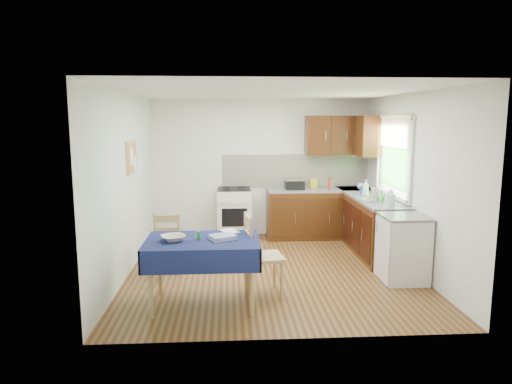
{
  "coord_description": "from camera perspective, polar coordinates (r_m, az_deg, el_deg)",
  "views": [
    {
      "loc": [
        -0.61,
        -6.25,
        2.11
      ],
      "look_at": [
        -0.2,
        0.32,
        1.08
      ],
      "focal_mm": 32.0,
      "sensor_mm": 36.0,
      "label": 1
    }
  ],
  "objects": [
    {
      "name": "wall_back",
      "position": [
        8.42,
        0.6,
        3.03
      ],
      "size": [
        4.0,
        0.02,
        2.5
      ],
      "primitive_type": "cube",
      "color": "silver",
      "rests_on": "ground"
    },
    {
      "name": "window",
      "position": [
        7.43,
        16.82,
        4.97
      ],
      "size": [
        0.04,
        1.48,
        1.26
      ],
      "color": "#2A5A25",
      "rests_on": "wall_right"
    },
    {
      "name": "kettle",
      "position": [
        6.76,
        16.4,
        -0.84
      ],
      "size": [
        0.15,
        0.15,
        0.25
      ],
      "color": "silver",
      "rests_on": "worktop_right"
    },
    {
      "name": "sauce_bottle",
      "position": [
        8.22,
        9.17,
        1.07
      ],
      "size": [
        0.05,
        0.05,
        0.22
      ],
      "primitive_type": "cylinder",
      "color": "red",
      "rests_on": "worktop_back"
    },
    {
      "name": "toaster",
      "position": [
        8.2,
        4.9,
        0.99
      ],
      "size": [
        0.25,
        0.15,
        0.19
      ],
      "rotation": [
        0.0,
        0.0,
        0.37
      ],
      "color": "silver",
      "rests_on": "worktop_back"
    },
    {
      "name": "wall_right",
      "position": [
        6.83,
        18.91,
        1.17
      ],
      "size": [
        0.02,
        4.2,
        2.5
      ],
      "primitive_type": "cube",
      "color": "silver",
      "rests_on": "ground"
    },
    {
      "name": "upper_cabinets",
      "position": [
        8.34,
        11.35,
        6.93
      ],
      "size": [
        1.2,
        0.85,
        0.7
      ],
      "color": "black",
      "rests_on": "wall_back"
    },
    {
      "name": "dining_table",
      "position": [
        5.26,
        -6.69,
        -7.03
      ],
      "size": [
        1.29,
        0.87,
        0.78
      ],
      "rotation": [
        0.0,
        0.0,
        0.15
      ],
      "color": "#0F173E",
      "rests_on": "ground"
    },
    {
      "name": "fridge",
      "position": [
        6.38,
        17.92,
        -6.73
      ],
      "size": [
        0.58,
        0.6,
        0.89
      ],
      "color": "silver",
      "rests_on": "ground"
    },
    {
      "name": "chair_far",
      "position": [
        6.42,
        -10.9,
        -6.11
      ],
      "size": [
        0.39,
        0.39,
        0.88
      ],
      "rotation": [
        0.0,
        0.0,
        3.15
      ],
      "color": "tan",
      "rests_on": "ground"
    },
    {
      "name": "sandwich_press",
      "position": [
        8.17,
        4.85,
        1.01
      ],
      "size": [
        0.33,
        0.28,
        0.19
      ],
      "rotation": [
        0.0,
        0.0,
        -0.2
      ],
      "color": "black",
      "rests_on": "worktop_back"
    },
    {
      "name": "wall_front",
      "position": [
        4.29,
        4.65,
        -2.73
      ],
      "size": [
        4.0,
        0.02,
        2.5
      ],
      "primitive_type": "cube",
      "color": "silver",
      "rests_on": "ground"
    },
    {
      "name": "yellow_packet",
      "position": [
        8.42,
        7.2,
        1.12
      ],
      "size": [
        0.15,
        0.13,
        0.16
      ],
      "primitive_type": "cube",
      "rotation": [
        0.0,
        0.0,
        0.42
      ],
      "color": "yellow",
      "rests_on": "worktop_back"
    },
    {
      "name": "wall_left",
      "position": [
        6.47,
        -15.97,
        0.9
      ],
      "size": [
        0.02,
        4.2,
        2.5
      ],
      "primitive_type": "cube",
      "color": "silver",
      "rests_on": "ground"
    },
    {
      "name": "soap_bottle_b",
      "position": [
        7.86,
        13.25,
        0.48
      ],
      "size": [
        0.12,
        0.12,
        0.18
      ],
      "primitive_type": "imported",
      "rotation": [
        0.0,
        0.0,
        2.3
      ],
      "color": "#1C49A7",
      "rests_on": "worktop_right"
    },
    {
      "name": "cup",
      "position": [
        8.33,
        12.97,
        0.68
      ],
      "size": [
        0.16,
        0.16,
        0.11
      ],
      "primitive_type": "imported",
      "rotation": [
        0.0,
        0.0,
        0.17
      ],
      "color": "silver",
      "rests_on": "worktop_back"
    },
    {
      "name": "soap_bottle_a",
      "position": [
        7.64,
        13.55,
        0.53
      ],
      "size": [
        0.13,
        0.13,
        0.26
      ],
      "primitive_type": "imported",
      "rotation": [
        0.0,
        0.0,
        0.39
      ],
      "color": "silver",
      "rests_on": "worktop_right"
    },
    {
      "name": "book",
      "position": [
        5.49,
        -4.12,
        -5.07
      ],
      "size": [
        0.25,
        0.29,
        0.02
      ],
      "primitive_type": "imported",
      "rotation": [
        0.0,
        0.0,
        0.43
      ],
      "color": "white",
      "rests_on": "dining_table"
    },
    {
      "name": "spice_jar",
      "position": [
        5.22,
        -7.2,
        -5.41
      ],
      "size": [
        0.05,
        0.05,
        0.09
      ],
      "primitive_type": "cylinder",
      "color": "#248629",
      "rests_on": "dining_table"
    },
    {
      "name": "floor",
      "position": [
        6.63,
        1.91,
        -9.68
      ],
      "size": [
        4.2,
        4.2,
        0.0
      ],
      "primitive_type": "plane",
      "color": "#462512",
      "rests_on": "ground"
    },
    {
      "name": "splashback",
      "position": [
        8.48,
        4.99,
        2.7
      ],
      "size": [
        2.7,
        0.02,
        0.6
      ],
      "primitive_type": "cube",
      "color": "white",
      "rests_on": "wall_back"
    },
    {
      "name": "corkboard",
      "position": [
        6.71,
        -15.31,
        4.21
      ],
      "size": [
        0.04,
        0.62,
        0.47
      ],
      "color": "tan",
      "rests_on": "wall_left"
    },
    {
      "name": "base_cabinets",
      "position": [
        7.94,
        10.86,
        -3.48
      ],
      "size": [
        1.9,
        2.3,
        0.86
      ],
      "color": "black",
      "rests_on": "ground"
    },
    {
      "name": "tea_towel",
      "position": [
        5.21,
        -4.21,
        -5.65
      ],
      "size": [
        0.35,
        0.31,
        0.05
      ],
      "primitive_type": "cube",
      "rotation": [
        0.0,
        0.0,
        0.42
      ],
      "color": "#292A98",
      "rests_on": "dining_table"
    },
    {
      "name": "worktop_corner",
      "position": [
        8.47,
        12.29,
        0.34
      ],
      "size": [
        0.6,
        0.6,
        0.04
      ],
      "primitive_type": "cube",
      "color": "slate",
      "rests_on": "base_cabinets"
    },
    {
      "name": "soap_bottle_c",
      "position": [
        7.12,
        15.34,
        -0.49
      ],
      "size": [
        0.18,
        0.18,
        0.18
      ],
      "primitive_type": "imported",
      "rotation": [
        0.0,
        0.0,
        3.56
      ],
      "color": "green",
      "rests_on": "worktop_right"
    },
    {
      "name": "dish_rack",
      "position": [
        7.21,
        14.76,
        -0.88
      ],
      "size": [
        0.42,
        0.32,
        0.2
      ],
      "rotation": [
        0.0,
        0.0,
        0.23
      ],
      "color": "gray",
      "rests_on": "worktop_right"
    },
    {
      "name": "chair_near",
      "position": [
        5.55,
        0.46,
        -7.62
      ],
      "size": [
        0.5,
        0.5,
        1.01
      ],
      "rotation": [
        0.0,
        0.0,
        1.71
      ],
      "color": "tan",
      "rests_on": "ground"
    },
    {
      "name": "ceiling",
      "position": [
        6.3,
        2.03,
        12.43
      ],
      "size": [
        4.0,
        4.2,
        0.02
      ],
      "primitive_type": "cube",
      "color": "white",
      "rests_on": "wall_back"
    },
    {
      "name": "worktop_right",
      "position": [
        7.38,
        14.71,
        -0.99
      ],
      "size": [
        0.6,
        1.7,
        0.04
      ],
      "primitive_type": "cube",
      "color": "slate",
      "rests_on": "base_cabinets"
    },
    {
      "name": "stove",
      "position": [
        8.22,
        -2.74,
        -2.7
      ],
      "size": [
        0.6,
        0.61,
        0.92
      ],
      "color": "silver",
      "rests_on": "ground"
    },
    {
      "name": "plate_bowl",
      "position": [
        5.21,
        -10.31,
        -5.68
      ],
      "size": [
        0.35,
        0.35,
        0.07
      ],
      "primitive_type": "imported",
      "rotation": [
        0.0,
        0.0,
        0.39
      ],
      "color": "beige",
      "rests_on": "dining_table"
    },
    {
      "name": "worktop_back",
      "position": [
        8.31,
        7.98,
        0.3
      ],
      "size": [
        1.9,
        0.6,
        0.04
      ],
      "primitive_type": "cube",
      "color": "slate",
      "rests_on": "base_cabinets"
    }
  ]
}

